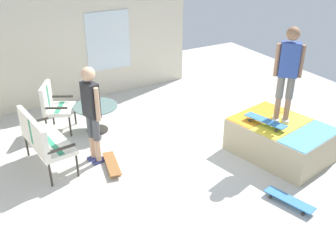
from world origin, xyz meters
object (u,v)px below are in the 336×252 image
Objects in this scene: person_watching at (91,108)px; skateboard_spare at (289,200)px; patio_table at (96,113)px; skateboard_by_bench at (112,164)px; person_skater at (288,68)px; skateboard_on_ramp at (265,121)px; skate_ramp at (281,139)px; patio_bench at (41,137)px; patio_chair_near_house at (53,103)px.

skateboard_spare is at bearing -141.01° from person_watching.
skateboard_by_bench is (-1.46, 0.27, -0.32)m from patio_table.
skateboard_on_ramp is (0.00, 0.37, -0.92)m from person_skater.
skate_ramp is 3.69m from patio_table.
patio_table reaches higher than skateboard_by_bench.
person_skater is at bearing -111.64° from patio_bench.
person_watching is 2.17× the size of skateboard_on_ramp.
person_watching reaches higher than patio_table.
skate_ramp is 2.89× the size of skateboard_on_ramp.
patio_chair_near_house is at bearing 30.40° from skateboard_spare.
person_skater is (-1.57, -3.97, 1.03)m from patio_bench.
person_watching is at bearing 38.99° from skateboard_spare.
skateboard_spare is (-4.19, -2.46, -0.53)m from patio_chair_near_house.
skateboard_spare is at bearing 155.71° from skateboard_on_ramp.
skateboard_on_ramp is (0.12, 0.35, 0.41)m from skate_ramp.
person_watching is at bearing -104.14° from patio_bench.
patio_table is 3.84m from person_skater.
skateboard_spare is (-1.30, 0.96, -1.57)m from person_skater.
person_skater reaches higher than person_watching.
patio_chair_near_house reaches higher than skateboard_spare.
person_watching is at bearing 158.72° from patio_table.
patio_table is (-0.44, -0.73, -0.21)m from patio_chair_near_house.
skate_ramp is at bearing -113.18° from patio_bench.
skateboard_by_bench and skateboard_spare have the same top height.
person_watching is 1.04× the size of person_skater.
person_skater is at bearing -113.59° from person_watching.
patio_chair_near_house is at bearing 49.77° from person_skater.
skate_ramp is 1.38× the size of person_skater.
person_skater is 0.99m from skateboard_on_ramp.
person_watching is (-0.22, -0.86, 0.44)m from patio_bench.
patio_chair_near_house is 4.20m from skateboard_on_ramp.
skateboard_by_bench is (1.10, 2.93, -0.24)m from skate_ramp.
patio_bench is 4.19m from skateboard_spare.
patio_table is at bearing 43.42° from skateboard_on_ramp.
skateboard_on_ramp reaches higher than patio_table.
patio_bench is 3.92m from skateboard_on_ramp.
patio_chair_near_house is 0.88m from patio_table.
skateboard_by_bench is at bearing -120.13° from patio_bench.
person_watching reaches higher than patio_bench.
skate_ramp is at bearing -110.59° from skateboard_by_bench.
person_watching is 3.44m from person_skater.
patio_chair_near_house is 1.13× the size of patio_table.
skateboard_by_bench is (-1.90, -0.46, -0.53)m from patio_chair_near_house.
person_skater is 2.09× the size of skateboard_on_ramp.
skateboard_on_ramp is (-1.35, -2.74, -0.33)m from person_watching.
skateboard_by_bench is at bearing 169.53° from patio_table.
skate_ramp is at bearing -131.54° from patio_chair_near_house.
skateboard_by_bench is at bearing 69.41° from skate_ramp.
patio_bench is at bearing 68.36° from person_skater.
person_watching reaches higher than skateboard_by_bench.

